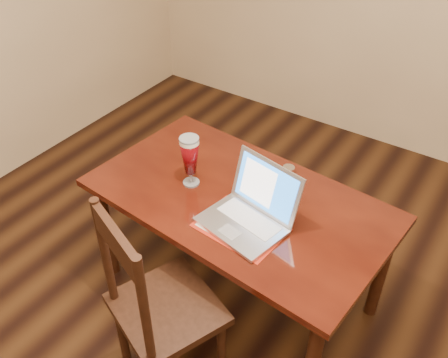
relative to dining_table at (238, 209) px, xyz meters
The scene contains 3 objects.
room_shell 1.35m from the dining_table, 63.73° to the right, with size 4.51×5.01×2.71m.
dining_table is the anchor object (origin of this frame).
dining_chair 0.60m from the dining_table, 91.09° to the right, with size 0.55×0.54×1.01m.
Camera 1 is at (0.64, -0.92, 2.18)m, focal length 40.00 mm.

